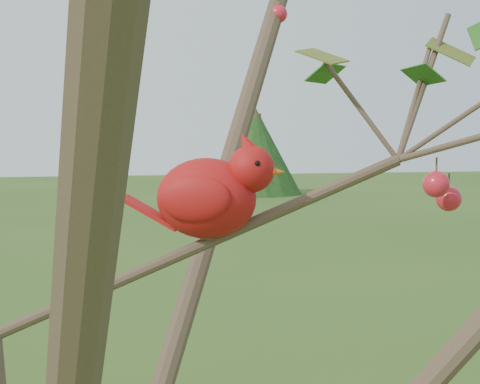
# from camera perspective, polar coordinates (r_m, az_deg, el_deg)

# --- Properties ---
(crabapple_tree) EXTENTS (2.35, 2.05, 2.95)m
(crabapple_tree) POSITION_cam_1_polar(r_m,az_deg,el_deg) (0.96, -15.45, -2.65)
(crabapple_tree) COLOR #493427
(crabapple_tree) RESTS_ON ground
(cardinal) EXTENTS (0.24, 0.16, 0.17)m
(cardinal) POSITION_cam_1_polar(r_m,az_deg,el_deg) (1.07, -2.19, -0.16)
(cardinal) COLOR #AE150E
(cardinal) RESTS_ON ground
(distant_trees) EXTENTS (41.02, 8.17, 3.31)m
(distant_trees) POSITION_cam_1_polar(r_m,az_deg,el_deg) (25.79, -12.98, 2.62)
(distant_trees) COLOR #493427
(distant_trees) RESTS_ON ground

